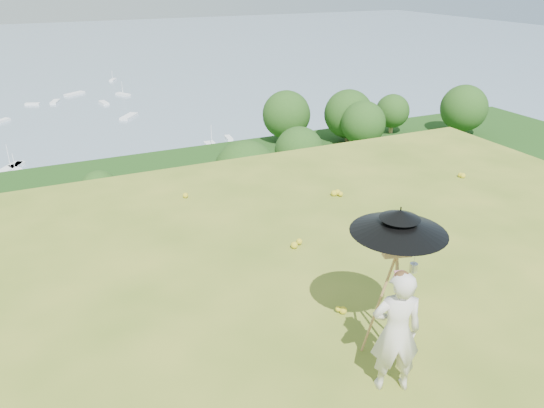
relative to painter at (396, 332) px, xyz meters
name	(u,v)px	position (x,y,z in m)	size (l,w,h in m)	color
ground	(413,294)	(1.49, 1.45, -0.79)	(14.00, 14.00, 0.00)	#587321
forest_slope	(136,366)	(1.49, 36.45, -29.79)	(140.00, 56.00, 22.00)	#183D10
shoreline_tier	(89,245)	(1.49, 76.45, -36.79)	(170.00, 28.00, 8.00)	gray
bay_water	(36,69)	(1.49, 241.45, -34.79)	(700.00, 700.00, 0.00)	slate
slope_trees	(118,230)	(1.49, 36.45, -15.79)	(110.00, 50.00, 6.00)	#174314
harbor_town	(84,208)	(1.49, 76.45, -30.29)	(110.00, 22.00, 5.00)	silver
moored_boats	(2,115)	(-11.01, 162.45, -34.44)	(140.00, 140.00, 0.70)	white
wildflowers	(403,282)	(1.49, 1.70, -0.73)	(10.00, 10.50, 0.12)	gold
painter	(396,332)	(0.00, 0.00, 0.00)	(0.57, 0.38, 1.57)	silver
field_easel	(392,294)	(0.32, 0.52, 0.10)	(0.67, 0.67, 1.77)	olive
sun_umbrella	(399,230)	(0.33, 0.55, 0.96)	(1.14, 1.14, 0.59)	black
painter_cap	(403,275)	(0.00, 0.00, 0.74)	(0.18, 0.22, 0.10)	#D67585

